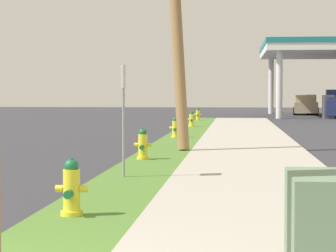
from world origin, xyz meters
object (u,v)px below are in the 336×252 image
(fire_hydrant_nearest, at_px, (72,191))
(car_tan_by_near_pump, at_px, (306,106))
(fire_hydrant_fifth, at_px, (198,115))
(street_sign_post, at_px, (123,97))
(fire_hydrant_second, at_px, (143,146))
(fire_hydrant_third, at_px, (175,129))
(fire_hydrant_fourth, at_px, (192,120))

(fire_hydrant_nearest, height_order, car_tan_by_near_pump, car_tan_by_near_pump)
(fire_hydrant_fifth, xyz_separation_m, street_sign_post, (0.10, -27.87, 1.19))
(fire_hydrant_second, height_order, street_sign_post, street_sign_post)
(fire_hydrant_nearest, bearing_deg, fire_hydrant_fifth, 90.18)
(fire_hydrant_fifth, height_order, street_sign_post, street_sign_post)
(fire_hydrant_third, xyz_separation_m, fire_hydrant_fourth, (0.06, 8.37, 0.00))
(fire_hydrant_nearest, relative_size, fire_hydrant_second, 1.00)
(fire_hydrant_second, distance_m, car_tan_by_near_pump, 40.77)
(fire_hydrant_fifth, height_order, car_tan_by_near_pump, car_tan_by_near_pump)
(fire_hydrant_nearest, distance_m, fire_hydrant_second, 7.74)
(fire_hydrant_third, xyz_separation_m, fire_hydrant_fifth, (-0.07, 16.14, 0.00))
(fire_hydrant_third, relative_size, car_tan_by_near_pump, 0.16)
(fire_hydrant_third, distance_m, fire_hydrant_fifth, 16.14)
(fire_hydrant_nearest, height_order, fire_hydrant_third, same)
(fire_hydrant_second, relative_size, street_sign_post, 0.35)
(fire_hydrant_second, xyz_separation_m, street_sign_post, (0.11, -3.53, 1.19))
(fire_hydrant_nearest, relative_size, street_sign_post, 0.35)
(street_sign_post, height_order, car_tan_by_near_pump, street_sign_post)
(street_sign_post, bearing_deg, fire_hydrant_fifth, 90.20)
(fire_hydrant_nearest, xyz_separation_m, car_tan_by_near_pump, (7.70, 47.75, 0.28))
(fire_hydrant_fifth, bearing_deg, street_sign_post, -89.80)
(street_sign_post, bearing_deg, car_tan_by_near_pump, 79.98)
(fire_hydrant_second, bearing_deg, fire_hydrant_nearest, -89.20)
(fire_hydrant_fourth, xyz_separation_m, car_tan_by_near_pump, (7.67, 23.44, 0.28))
(fire_hydrant_nearest, xyz_separation_m, fire_hydrant_fourth, (0.02, 24.31, 0.00))
(fire_hydrant_nearest, relative_size, fire_hydrant_fourth, 1.00)
(fire_hydrant_fifth, bearing_deg, fire_hydrant_fourth, -89.10)
(fire_hydrant_nearest, xyz_separation_m, street_sign_post, (-0.00, 4.21, 1.19))
(fire_hydrant_fourth, bearing_deg, fire_hydrant_fifth, 90.90)
(fire_hydrant_third, relative_size, fire_hydrant_fourth, 1.00)
(fire_hydrant_nearest, distance_m, fire_hydrant_third, 15.94)
(street_sign_post, bearing_deg, fire_hydrant_second, 91.72)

